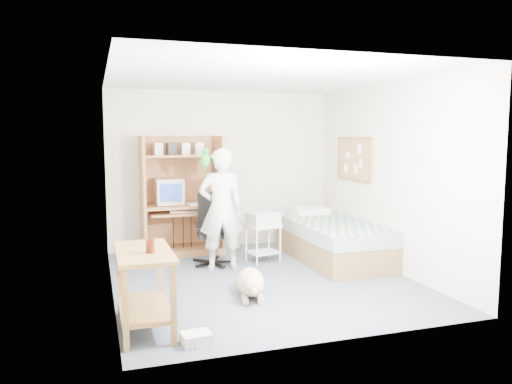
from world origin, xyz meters
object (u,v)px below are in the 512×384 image
Objects in this scene: computer_hutch at (182,200)px; person at (221,209)px; bed at (333,240)px; printer_cart at (263,237)px; side_desk at (144,278)px; dog at (251,282)px; office_chair at (213,239)px.

person is (0.34, -1.10, -0.00)m from computer_hutch.
computer_hutch is at bearing 150.71° from bed.
printer_cart is (-0.98, 0.24, 0.06)m from bed.
side_desk is at bearing -147.50° from bed.
person is at bearing -174.85° from printer_cart.
person is 1.39m from dog.
side_desk reaches higher than bed.
computer_hutch is 3.39× the size of printer_cart.
side_desk is at bearing -145.24° from printer_cart.
computer_hutch reaches higher than printer_cart.
office_chair is (0.30, -0.80, -0.47)m from computer_hutch.
side_desk is 2.78m from printer_cart.
side_desk is 1.42m from dog.
bed is at bearing -4.92° from office_chair.
bed is (2.00, -1.12, -0.53)m from computer_hutch.
office_chair is at bearing 169.18° from bed.
computer_hutch reaches higher than office_chair.
bed is at bearing 32.50° from side_desk.
office_chair is 1.54m from dog.
computer_hutch is 1.15m from person.
dog is 1.59m from printer_cart.
bed is 1.74m from person.
side_desk is 1.88× the size of printer_cart.
dog is (-1.62, -1.20, -0.13)m from bed.
person reaches higher than side_desk.
person is 3.08× the size of printer_cart.
dog is at bearing -126.75° from printer_cart.
side_desk reaches higher than dog.
person is at bearing 104.73° from dog.
person is at bearing -75.77° from office_chair.
bed is 1.01m from printer_cart.
office_chair reaches higher than side_desk.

